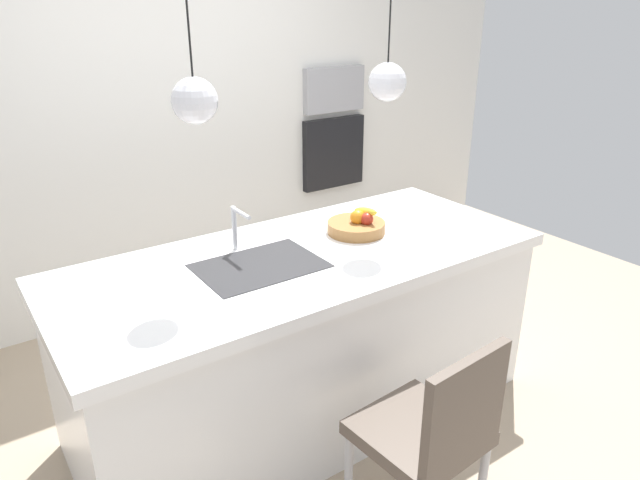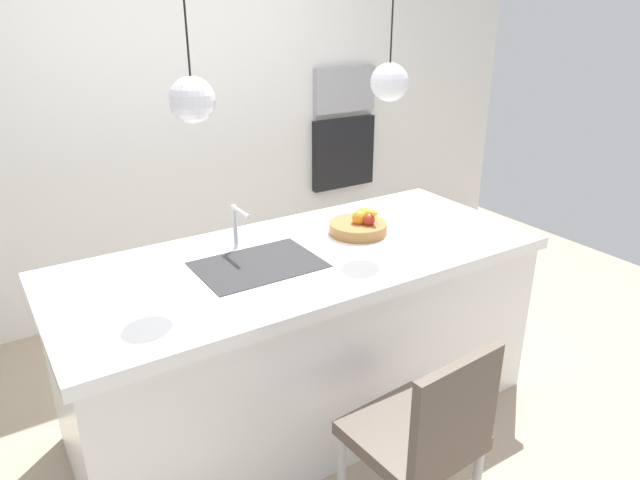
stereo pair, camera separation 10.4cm
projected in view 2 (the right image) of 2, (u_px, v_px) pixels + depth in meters
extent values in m
plane|color=tan|center=(304.00, 410.00, 3.14)|extent=(6.60, 6.60, 0.00)
cube|color=silver|center=(177.00, 119.00, 3.93)|extent=(6.00, 0.10, 2.60)
cube|color=white|center=(304.00, 341.00, 2.97)|extent=(2.30, 0.93, 0.86)
cube|color=white|center=(303.00, 260.00, 2.80)|extent=(2.36, 0.99, 0.06)
cube|color=#2D2D30|center=(258.00, 266.00, 2.67)|extent=(0.56, 0.40, 0.02)
cylinder|color=silver|center=(235.00, 227.00, 2.81)|extent=(0.02, 0.02, 0.22)
cylinder|color=silver|center=(241.00, 212.00, 2.71)|extent=(0.02, 0.16, 0.02)
cylinder|color=#9E6B38|center=(358.00, 228.00, 3.02)|extent=(0.30, 0.30, 0.06)
sphere|color=#B22D1E|center=(368.00, 220.00, 2.98)|extent=(0.07, 0.07, 0.07)
sphere|color=orange|center=(359.00, 218.00, 3.00)|extent=(0.08, 0.08, 0.08)
ellipsoid|color=yellow|center=(368.00, 212.00, 3.01)|extent=(0.05, 0.19, 0.08)
cube|color=#9E9EA3|center=(344.00, 89.00, 4.49)|extent=(0.54, 0.08, 0.34)
cube|color=black|center=(343.00, 153.00, 4.68)|extent=(0.56, 0.08, 0.56)
cube|color=brown|center=(411.00, 435.00, 2.28)|extent=(0.47, 0.48, 0.06)
cube|color=brown|center=(456.00, 413.00, 2.04)|extent=(0.42, 0.07, 0.42)
cylinder|color=#B2B2B7|center=(408.00, 438.00, 2.62)|extent=(0.04, 0.04, 0.43)
cylinder|color=#B2B2B7|center=(342.00, 476.00, 2.41)|extent=(0.04, 0.04, 0.43)
sphere|color=silver|center=(192.00, 100.00, 2.25)|extent=(0.18, 0.18, 0.18)
sphere|color=silver|center=(389.00, 82.00, 2.74)|extent=(0.18, 0.18, 0.18)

